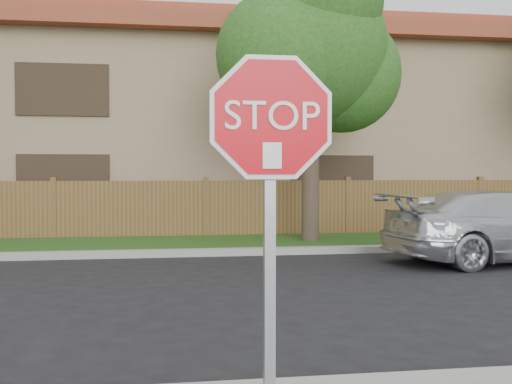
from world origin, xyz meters
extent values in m
cube|color=gray|center=(0.00, 8.15, 0.07)|extent=(70.00, 0.30, 0.15)
cube|color=#1E4714|center=(0.00, 9.80, 0.06)|extent=(70.00, 3.00, 0.12)
cube|color=brown|center=(0.00, 11.40, 0.80)|extent=(70.00, 0.12, 1.60)
cube|color=#947D5B|center=(0.00, 17.00, 3.00)|extent=(34.00, 8.00, 6.00)
cube|color=brown|center=(0.00, 17.00, 6.25)|extent=(35.20, 9.20, 0.50)
cube|color=brown|center=(0.00, 17.00, 6.85)|extent=(33.00, 5.50, 0.70)
cylinder|color=#382B21|center=(2.50, 9.70, 1.96)|extent=(0.44, 0.44, 3.92)
sphere|color=#1E4A16|center=(2.50, 9.70, 4.90)|extent=(3.80, 3.80, 3.80)
sphere|color=#1E4A16|center=(3.40, 10.00, 4.34)|extent=(3.00, 3.00, 3.00)
sphere|color=#1E4A16|center=(1.70, 9.30, 4.62)|extent=(3.20, 3.20, 3.20)
sphere|color=#1E4A16|center=(2.70, 9.10, 5.95)|extent=(2.80, 2.80, 2.80)
cube|color=gray|center=(-0.46, -1.44, 1.25)|extent=(0.06, 0.06, 2.30)
cylinder|color=white|center=(-0.46, -1.50, 2.15)|extent=(1.01, 0.02, 1.01)
cylinder|color=red|center=(-0.46, -1.51, 2.15)|extent=(0.93, 0.02, 0.93)
cube|color=white|center=(-0.46, -1.53, 1.93)|extent=(0.11, 0.00, 0.15)
imported|color=silver|center=(5.74, 6.35, 0.73)|extent=(5.24, 2.69, 1.46)
camera|label=1|loc=(-1.06, -4.90, 1.84)|focal=42.00mm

